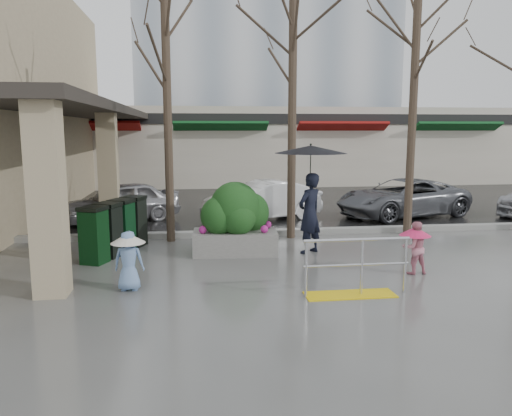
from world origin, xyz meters
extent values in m
plane|color=#51514F|center=(0.00, 0.00, 0.00)|extent=(120.00, 120.00, 0.00)
cube|color=black|center=(0.00, 22.00, 0.01)|extent=(120.00, 36.00, 0.01)
cube|color=gray|center=(0.00, 4.00, 0.07)|extent=(120.00, 0.30, 0.15)
cube|color=#2D2823|center=(-4.80, 8.00, 3.62)|extent=(2.80, 18.00, 0.25)
cube|color=tan|center=(-3.90, -0.50, 1.75)|extent=(0.55, 0.55, 3.50)
cube|color=tan|center=(-3.90, 6.00, 1.75)|extent=(0.55, 0.55, 3.50)
cube|color=beige|center=(2.00, 18.00, 2.00)|extent=(34.00, 6.00, 4.00)
cube|color=maroon|center=(-6.00, 15.10, 2.85)|extent=(4.50, 1.68, 0.87)
cube|color=#0F4C1E|center=(0.00, 15.10, 2.85)|extent=(4.50, 1.68, 0.87)
cube|color=maroon|center=(6.00, 15.10, 2.85)|extent=(4.50, 1.68, 0.87)
cube|color=#0F4C1E|center=(12.00, 15.10, 2.85)|extent=(4.50, 1.68, 0.87)
cube|color=black|center=(2.00, 15.10, 3.40)|extent=(34.00, 0.35, 0.50)
cube|color=#8C99A8|center=(4.00, 30.00, 12.50)|extent=(18.00, 12.00, 25.00)
cube|color=yellow|center=(1.30, -1.20, 0.01)|extent=(1.60, 0.50, 0.02)
cylinder|color=silver|center=(0.50, -1.20, 0.50)|extent=(0.05, 0.05, 1.00)
cylinder|color=silver|center=(1.50, -1.20, 0.50)|extent=(0.05, 0.05, 1.00)
cylinder|color=silver|center=(2.30, -1.20, 0.50)|extent=(0.05, 0.05, 1.00)
cylinder|color=silver|center=(1.40, -1.20, 1.00)|extent=(1.90, 0.06, 0.06)
cylinder|color=silver|center=(1.40, -1.20, 0.55)|extent=(1.90, 0.04, 0.04)
cylinder|color=#382B21|center=(-2.00, 3.60, 3.40)|extent=(0.22, 0.22, 6.80)
cylinder|color=#382B21|center=(1.20, 3.60, 3.50)|extent=(0.22, 0.22, 7.00)
cylinder|color=#382B21|center=(4.50, 3.60, 3.25)|extent=(0.22, 0.22, 6.50)
imported|color=black|center=(1.30, 1.90, 0.95)|extent=(0.83, 0.78, 1.90)
cylinder|color=black|center=(1.30, 1.90, 1.93)|extent=(0.02, 0.02, 1.20)
cone|color=black|center=(1.30, 1.90, 2.44)|extent=(1.68, 1.68, 0.18)
sphere|color=black|center=(1.30, 1.90, 2.55)|extent=(0.05, 0.05, 0.05)
imported|color=pink|center=(3.00, -0.06, 0.54)|extent=(0.54, 0.44, 1.07)
cylinder|color=black|center=(3.00, -0.06, 0.73)|extent=(0.02, 0.02, 0.46)
cone|color=#E6245F|center=(3.00, -0.06, 0.88)|extent=(0.63, 0.63, 0.18)
sphere|color=black|center=(3.00, -0.06, 0.99)|extent=(0.05, 0.05, 0.05)
imported|color=#6E91C4|center=(-2.59, -0.41, 0.55)|extent=(0.56, 0.40, 1.10)
cylinder|color=black|center=(-2.59, -0.41, 0.80)|extent=(0.02, 0.02, 0.51)
cone|color=silver|center=(-2.59, -0.41, 0.97)|extent=(0.62, 0.62, 0.18)
sphere|color=black|center=(-2.59, -0.41, 1.08)|extent=(0.05, 0.05, 0.05)
cube|color=slate|center=(-0.45, 2.06, 0.27)|extent=(2.00, 1.08, 0.54)
ellipsoid|color=#163C13|center=(-0.45, 2.06, 1.08)|extent=(1.19, 1.07, 1.25)
sphere|color=#163C13|center=(-0.83, 1.95, 0.93)|extent=(0.86, 0.86, 0.86)
sphere|color=#163C13|center=(-0.07, 2.22, 0.95)|extent=(0.90, 0.90, 0.90)
cube|color=black|center=(-3.56, 1.59, 0.58)|extent=(0.62, 0.62, 1.16)
cube|color=black|center=(-3.56, 1.59, 1.21)|extent=(0.66, 0.66, 0.08)
cube|color=black|center=(-3.34, 2.12, 0.58)|extent=(0.62, 0.62, 1.16)
cube|color=black|center=(-3.34, 2.12, 1.21)|extent=(0.66, 0.66, 0.08)
cube|color=#0C3519|center=(-3.11, 2.65, 0.58)|extent=(0.62, 0.62, 1.16)
cube|color=black|center=(-3.11, 2.65, 1.21)|extent=(0.66, 0.66, 0.08)
cube|color=black|center=(-2.88, 3.19, 0.58)|extent=(0.62, 0.62, 1.16)
cube|color=black|center=(-2.88, 3.19, 1.21)|extent=(0.66, 0.66, 0.08)
imported|color=#ACABB0|center=(-3.70, 6.66, 0.63)|extent=(3.98, 2.89, 1.26)
imported|color=white|center=(0.81, 6.31, 0.63)|extent=(4.05, 2.64, 1.26)
imported|color=slate|center=(5.56, 6.39, 0.63)|extent=(4.93, 3.26, 1.26)
camera|label=1|loc=(-1.44, -9.37, 2.90)|focal=35.00mm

